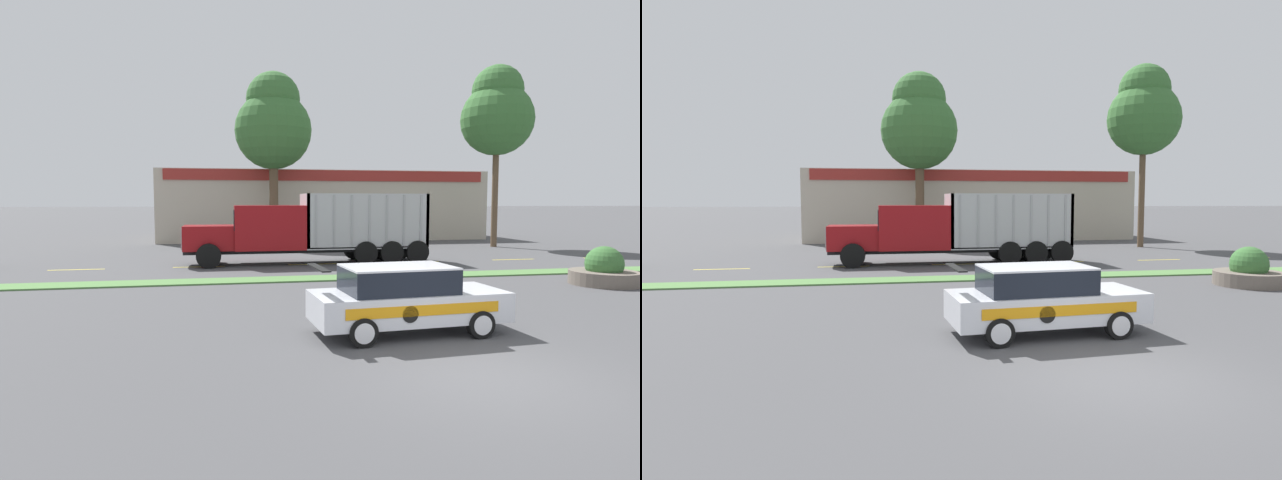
% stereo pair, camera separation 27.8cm
% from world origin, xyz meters
% --- Properties ---
extents(ground_plane, '(600.00, 600.00, 0.00)m').
position_xyz_m(ground_plane, '(0.00, 0.00, 0.00)').
color(ground_plane, '#474749').
extents(grass_verge, '(120.00, 1.35, 0.06)m').
position_xyz_m(grass_verge, '(0.00, 11.28, 0.03)').
color(grass_verge, '#517F42').
rests_on(grass_verge, ground_plane).
extents(centre_line_2, '(2.40, 0.14, 0.01)m').
position_xyz_m(centre_line_2, '(-11.12, 15.95, 0.00)').
color(centre_line_2, yellow).
rests_on(centre_line_2, ground_plane).
extents(centre_line_3, '(2.40, 0.14, 0.01)m').
position_xyz_m(centre_line_3, '(-5.72, 15.95, 0.00)').
color(centre_line_3, yellow).
rests_on(centre_line_3, ground_plane).
extents(centre_line_4, '(2.40, 0.14, 0.01)m').
position_xyz_m(centre_line_4, '(-0.32, 15.95, 0.00)').
color(centre_line_4, yellow).
rests_on(centre_line_4, ground_plane).
extents(centre_line_5, '(2.40, 0.14, 0.01)m').
position_xyz_m(centre_line_5, '(5.08, 15.95, 0.00)').
color(centre_line_5, yellow).
rests_on(centre_line_5, ground_plane).
extents(centre_line_6, '(2.40, 0.14, 0.01)m').
position_xyz_m(centre_line_6, '(10.48, 15.95, 0.00)').
color(centre_line_6, yellow).
rests_on(centre_line_6, ground_plane).
extents(centre_line_7, '(2.40, 0.14, 0.01)m').
position_xyz_m(centre_line_7, '(15.88, 15.95, 0.00)').
color(centre_line_7, yellow).
rests_on(centre_line_7, ground_plane).
extents(dump_truck_mid, '(11.95, 2.59, 3.45)m').
position_xyz_m(dump_truck_mid, '(-1.21, 16.45, 1.57)').
color(dump_truck_mid, black).
rests_on(dump_truck_mid, ground_plane).
extents(rally_car, '(4.61, 2.09, 1.63)m').
position_xyz_m(rally_car, '(-0.36, 2.91, 0.82)').
color(rally_car, silver).
rests_on(rally_car, ground_plane).
extents(stone_planter, '(2.39, 2.39, 1.43)m').
position_xyz_m(stone_planter, '(9.29, 8.09, 0.48)').
color(stone_planter, '#6B6056').
rests_on(stone_planter, ground_plane).
extents(store_building_backdrop, '(25.77, 12.10, 5.48)m').
position_xyz_m(store_building_backdrop, '(3.37, 35.22, 2.74)').
color(store_building_backdrop, '#BCB29E').
rests_on(store_building_backdrop, ground_plane).
extents(tree_behind_left, '(5.44, 5.44, 12.15)m').
position_xyz_m(tree_behind_left, '(-1.10, 27.72, 8.56)').
color(tree_behind_left, brown).
rests_on(tree_behind_left, ground_plane).
extents(tree_behind_centre, '(4.76, 4.76, 12.10)m').
position_xyz_m(tree_behind_centre, '(13.41, 23.08, 8.98)').
color(tree_behind_centre, brown).
rests_on(tree_behind_centre, ground_plane).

